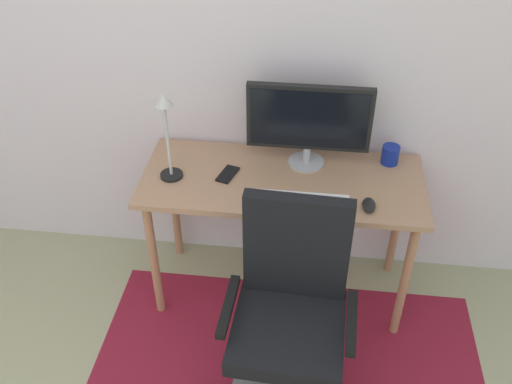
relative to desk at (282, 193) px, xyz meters
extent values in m
cube|color=silver|center=(-0.54, 0.36, 0.62)|extent=(6.00, 0.10, 2.60)
cube|color=maroon|center=(0.09, -0.59, -0.67)|extent=(1.90, 1.26, 0.01)
cube|color=tan|center=(0.00, 0.00, 0.08)|extent=(1.36, 0.57, 0.03)
cylinder|color=#B17955|center=(-0.62, -0.23, -0.31)|extent=(0.04, 0.04, 0.74)
cylinder|color=#B17955|center=(0.62, -0.23, -0.31)|extent=(0.04, 0.04, 0.74)
cylinder|color=#B17955|center=(-0.62, 0.23, -0.31)|extent=(0.04, 0.04, 0.74)
cylinder|color=#B17955|center=(0.62, 0.23, -0.31)|extent=(0.04, 0.04, 0.74)
cylinder|color=#B2B2B7|center=(0.11, 0.15, 0.10)|extent=(0.18, 0.18, 0.01)
cylinder|color=#B2B2B7|center=(0.11, 0.15, 0.14)|extent=(0.04, 0.04, 0.08)
cube|color=black|center=(0.11, 0.15, 0.35)|extent=(0.59, 0.04, 0.33)
cube|color=black|center=(0.11, 0.13, 0.35)|extent=(0.55, 0.00, 0.29)
cube|color=white|center=(0.10, -0.18, 0.10)|extent=(0.43, 0.13, 0.02)
ellipsoid|color=black|center=(0.40, -0.18, 0.11)|extent=(0.06, 0.10, 0.03)
cylinder|color=navy|center=(0.52, 0.20, 0.14)|extent=(0.09, 0.09, 0.10)
cube|color=black|center=(-0.27, 0.00, 0.10)|extent=(0.10, 0.15, 0.01)
cylinder|color=black|center=(-0.54, -0.04, 0.10)|extent=(0.11, 0.11, 0.01)
cylinder|color=beige|center=(-0.54, -0.04, 0.29)|extent=(0.02, 0.02, 0.37)
cone|color=beige|center=(-0.54, -0.04, 0.51)|extent=(0.08, 0.08, 0.06)
cylinder|color=slate|center=(0.09, -0.69, -0.43)|extent=(0.06, 0.06, 0.40)
cube|color=black|center=(0.09, -0.69, -0.19)|extent=(0.48, 0.48, 0.08)
cube|color=black|center=(0.10, -0.49, 0.11)|extent=(0.44, 0.08, 0.51)
cube|color=black|center=(-0.16, -0.68, -0.08)|extent=(0.06, 0.32, 0.03)
cube|color=black|center=(0.34, -0.70, -0.08)|extent=(0.06, 0.32, 0.03)
camera|label=1|loc=(0.13, -2.20, 1.70)|focal=39.62mm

